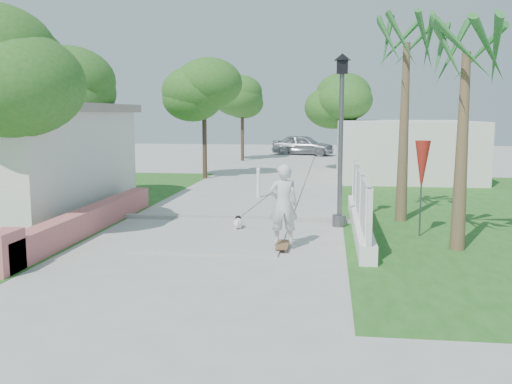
# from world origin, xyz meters

# --- Properties ---
(ground) EXTENTS (90.00, 90.00, 0.00)m
(ground) POSITION_xyz_m (0.00, 0.00, 0.00)
(ground) COLOR #B7B7B2
(ground) RESTS_ON ground
(path_strip) EXTENTS (3.20, 36.00, 0.06)m
(path_strip) POSITION_xyz_m (0.00, 20.00, 0.03)
(path_strip) COLOR #B7B7B2
(path_strip) RESTS_ON ground
(curb) EXTENTS (6.50, 0.25, 0.10)m
(curb) POSITION_xyz_m (0.00, 6.00, 0.05)
(curb) COLOR #999993
(curb) RESTS_ON ground
(grass_left) EXTENTS (8.00, 20.00, 0.01)m
(grass_left) POSITION_xyz_m (-7.00, 8.00, 0.01)
(grass_left) COLOR #265A1C
(grass_left) RESTS_ON ground
(grass_right) EXTENTS (8.00, 20.00, 0.01)m
(grass_right) POSITION_xyz_m (7.00, 8.00, 0.01)
(grass_right) COLOR #265A1C
(grass_right) RESTS_ON ground
(pink_wall) EXTENTS (0.45, 8.20, 0.80)m
(pink_wall) POSITION_xyz_m (-3.30, 3.55, 0.31)
(pink_wall) COLOR #C16563
(pink_wall) RESTS_ON ground
(lattice_fence) EXTENTS (0.35, 7.00, 1.50)m
(lattice_fence) POSITION_xyz_m (3.40, 5.00, 0.54)
(lattice_fence) COLOR white
(lattice_fence) RESTS_ON ground
(building_right) EXTENTS (6.00, 8.00, 2.60)m
(building_right) POSITION_xyz_m (6.00, 18.00, 1.30)
(building_right) COLOR silver
(building_right) RESTS_ON ground
(street_lamp) EXTENTS (0.44, 0.44, 4.44)m
(street_lamp) POSITION_xyz_m (2.90, 5.50, 2.43)
(street_lamp) COLOR #59595E
(street_lamp) RESTS_ON ground
(bollard) EXTENTS (0.14, 0.14, 1.09)m
(bollard) POSITION_xyz_m (0.20, 10.00, 0.58)
(bollard) COLOR white
(bollard) RESTS_ON ground
(patio_umbrella) EXTENTS (0.36, 0.36, 2.30)m
(patio_umbrella) POSITION_xyz_m (4.80, 4.50, 1.69)
(patio_umbrella) COLOR #59595E
(patio_umbrella) RESTS_ON ground
(tree_left_near) EXTENTS (3.60, 3.60, 5.28)m
(tree_left_near) POSITION_xyz_m (-4.48, 2.98, 3.82)
(tree_left_near) COLOR #4C3826
(tree_left_near) RESTS_ON ground
(tree_left_mid) EXTENTS (3.20, 3.20, 4.85)m
(tree_left_mid) POSITION_xyz_m (-5.48, 8.48, 3.50)
(tree_left_mid) COLOR #4C3826
(tree_left_mid) RESTS_ON ground
(tree_path_left) EXTENTS (3.40, 3.40, 5.23)m
(tree_path_left) POSITION_xyz_m (-2.98, 15.98, 3.82)
(tree_path_left) COLOR #4C3826
(tree_path_left) RESTS_ON ground
(tree_path_right) EXTENTS (3.00, 3.00, 4.79)m
(tree_path_right) POSITION_xyz_m (3.22, 19.98, 3.49)
(tree_path_right) COLOR #4C3826
(tree_path_right) RESTS_ON ground
(tree_path_far) EXTENTS (3.20, 3.20, 5.17)m
(tree_path_far) POSITION_xyz_m (-2.78, 25.98, 3.82)
(tree_path_far) COLOR #4C3826
(tree_path_far) RESTS_ON ground
(palm_far) EXTENTS (1.80, 1.80, 5.30)m
(palm_far) POSITION_xyz_m (4.60, 6.50, 4.48)
(palm_far) COLOR brown
(palm_far) RESTS_ON ground
(palm_near) EXTENTS (1.80, 1.80, 4.70)m
(palm_near) POSITION_xyz_m (5.40, 3.20, 3.95)
(palm_near) COLOR brown
(palm_near) RESTS_ON ground
(skateboarder) EXTENTS (1.64, 2.45, 1.86)m
(skateboarder) POSITION_xyz_m (1.03, 3.61, 0.79)
(skateboarder) COLOR brown
(skateboarder) RESTS_ON ground
(dog) EXTENTS (0.30, 0.55, 0.38)m
(dog) POSITION_xyz_m (0.36, 4.61, 0.20)
(dog) COLOR white
(dog) RESTS_ON ground
(parked_car) EXTENTS (4.60, 2.62, 1.48)m
(parked_car) POSITION_xyz_m (0.77, 31.07, 0.74)
(parked_car) COLOR #A6A8AE
(parked_car) RESTS_ON ground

